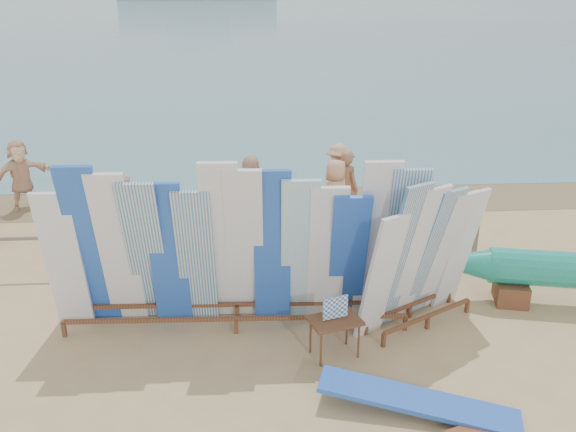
{
  "coord_description": "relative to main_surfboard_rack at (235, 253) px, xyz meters",
  "views": [
    {
      "loc": [
        1.42,
        -8.11,
        5.45
      ],
      "look_at": [
        2.16,
        2.86,
        1.19
      ],
      "focal_mm": 38.0,
      "sensor_mm": 36.0,
      "label": 1
    }
  ],
  "objects": [
    {
      "name": "ground",
      "position": [
        -1.16,
        -0.86,
        -1.35
      ],
      "size": [
        160.0,
        160.0,
        0.0
      ],
      "primitive_type": "plane",
      "color": "tan",
      "rests_on": "ground"
    },
    {
      "name": "ocean",
      "position": [
        -1.16,
        127.14,
        -1.35
      ],
      "size": [
        320.0,
        240.0,
        0.02
      ],
      "primitive_type": "cube",
      "color": "teal",
      "rests_on": "ground"
    },
    {
      "name": "wet_sand_strip",
      "position": [
        -1.16,
        6.34,
        -1.35
      ],
      "size": [
        40.0,
        2.6,
        0.01
      ],
      "primitive_type": "cube",
      "color": "olive",
      "rests_on": "ground"
    },
    {
      "name": "fence",
      "position": [
        -1.16,
        2.14,
        -0.72
      ],
      "size": [
        12.08,
        0.08,
        0.9
      ],
      "color": "#77655A",
      "rests_on": "ground"
    },
    {
      "name": "main_surfboard_rack",
      "position": [
        0.0,
        0.0,
        0.0
      ],
      "size": [
        6.07,
        1.01,
        2.99
      ],
      "rotation": [
        0.0,
        0.0,
        -0.03
      ],
      "color": "brown",
      "rests_on": "ground"
    },
    {
      "name": "side_surfboard_rack",
      "position": [
        3.05,
        -0.14,
        -0.15
      ],
      "size": [
        2.31,
        1.67,
        2.68
      ],
      "rotation": [
        0.0,
        0.0,
        0.52
      ],
      "color": "brown",
      "rests_on": "ground"
    },
    {
      "name": "vendor_table",
      "position": [
        1.51,
        -0.97,
        -1.01
      ],
      "size": [
        0.89,
        0.75,
        1.02
      ],
      "rotation": [
        0.0,
        0.0,
        0.3
      ],
      "color": "brown",
      "rests_on": "ground"
    },
    {
      "name": "flat_board_d",
      "position": [
        2.46,
        -2.37,
        -1.35
      ],
      "size": [
        2.74,
        1.35,
        0.34
      ],
      "primitive_type": "cube",
      "rotation": [
        0.1,
        0.0,
        1.26
      ],
      "color": "blue",
      "rests_on": "ground"
    },
    {
      "name": "beach_chair_left",
      "position": [
        -0.76,
        2.62,
        -1.06
      ],
      "size": [
        0.62,
        0.64,
        0.98
      ],
      "rotation": [
        0.0,
        0.0,
        0.01
      ],
      "color": "red",
      "rests_on": "ground"
    },
    {
      "name": "beach_chair_right",
      "position": [
        1.19,
        3.03,
        -1.09
      ],
      "size": [
        0.72,
        0.73,
        0.87
      ],
      "rotation": [
        0.0,
        0.0,
        0.4
      ],
      "color": "red",
      "rests_on": "ground"
    },
    {
      "name": "stroller",
      "position": [
        0.66,
        2.81,
        -0.89
      ],
      "size": [
        0.73,
        0.92,
        1.13
      ],
      "rotation": [
        0.0,
        0.0,
        -0.22
      ],
      "color": "red",
      "rests_on": "ground"
    },
    {
      "name": "beachgoer_6",
      "position": [
        2.21,
        4.01,
        -0.49
      ],
      "size": [
        0.84,
        0.91,
        1.72
      ],
      "primitive_type": "imported",
      "rotation": [
        0.0,
        0.0,
        4.04
      ],
      "color": "tan",
      "rests_on": "ground"
    },
    {
      "name": "beachgoer_9",
      "position": [
        2.47,
        5.49,
        -0.5
      ],
      "size": [
        0.9,
        1.18,
        1.7
      ],
      "primitive_type": "imported",
      "rotation": [
        0.0,
        0.0,
        4.24
      ],
      "color": "tan",
      "rests_on": "ground"
    },
    {
      "name": "beachgoer_2",
      "position": [
        -2.46,
        3.76,
        -0.58
      ],
      "size": [
        0.66,
        0.82,
        1.53
      ],
      "primitive_type": "imported",
      "rotation": [
        0.0,
        0.0,
        2.06
      ],
      "color": "beige",
      "rests_on": "ground"
    },
    {
      "name": "beachgoer_7",
      "position": [
        2.57,
        4.52,
        -0.45
      ],
      "size": [
        0.65,
        0.74,
        1.79
      ],
      "primitive_type": "imported",
      "rotation": [
        0.0,
        0.0,
        2.14
      ],
      "color": "#8C6042",
      "rests_on": "ground"
    },
    {
      "name": "beachgoer_11",
      "position": [
        -5.48,
        6.11,
        -0.46
      ],
      "size": [
        1.63,
        1.42,
        1.77
      ],
      "primitive_type": "imported",
      "rotation": [
        0.0,
        0.0,
        0.65
      ],
      "color": "beige",
      "rests_on": "ground"
    },
    {
      "name": "beachgoer_5",
      "position": [
        0.31,
        4.96,
        -0.55
      ],
      "size": [
        1.55,
        0.79,
        1.6
      ],
      "primitive_type": "imported",
      "rotation": [
        0.0,
        0.0,
        2.92
      ],
      "color": "beige",
      "rests_on": "ground"
    }
  ]
}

